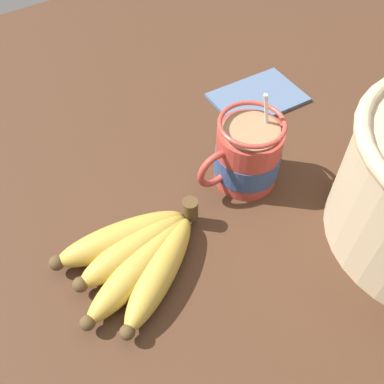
# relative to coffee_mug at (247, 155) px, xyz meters

# --- Properties ---
(table) EXTENTS (1.31, 1.31, 0.04)m
(table) POSITION_rel_coffee_mug_xyz_m (0.03, 0.01, -0.07)
(table) COLOR #422819
(table) RESTS_ON ground
(coffee_mug) EXTENTS (0.13, 0.09, 0.14)m
(coffee_mug) POSITION_rel_coffee_mug_xyz_m (0.00, 0.00, 0.00)
(coffee_mug) COLOR #B23D33
(coffee_mug) RESTS_ON table
(banana_bunch) EXTENTS (0.19, 0.15, 0.04)m
(banana_bunch) POSITION_rel_coffee_mug_xyz_m (0.19, 0.04, -0.03)
(banana_bunch) COLOR #4C381E
(banana_bunch) RESTS_ON table
(napkin) EXTENTS (0.15, 0.11, 0.01)m
(napkin) POSITION_rel_coffee_mug_xyz_m (-0.13, -0.12, -0.04)
(napkin) COLOR slate
(napkin) RESTS_ON table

